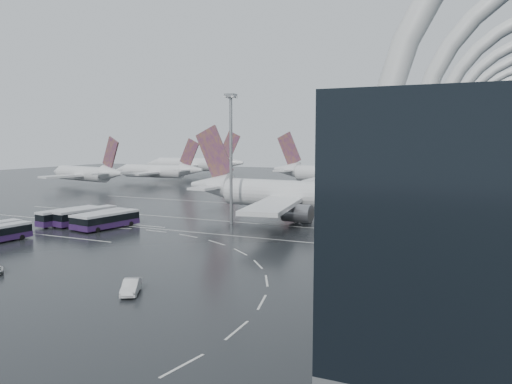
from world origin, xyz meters
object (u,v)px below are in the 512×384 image
at_px(airliner_main, 306,196).
at_px(gse_cart_belly_a, 345,218).
at_px(bus_row_near_d, 110,220).
at_px(jet_remote_mid, 159,171).
at_px(bus_row_near_c, 99,218).
at_px(airliner_gate_c, 381,170).
at_px(gse_cart_belly_d, 374,220).
at_px(jet_remote_west, 87,174).
at_px(bus_row_near_b, 86,216).
at_px(jet_remote_far, 196,164).
at_px(floodlight_mast, 231,143).
at_px(van_curve_c, 131,287).
at_px(gse_cart_belly_e, 325,209).
at_px(airliner_gate_b, 344,175).
at_px(gse_cart_belly_b, 339,216).
at_px(bus_row_near_a, 68,216).

relative_size(airliner_main, gse_cart_belly_a, 26.58).
xyz_separation_m(airliner_main, bus_row_near_d, (-31.75, -26.79, -3.53)).
distance_m(jet_remote_mid, bus_row_near_d, 107.32).
distance_m(bus_row_near_c, gse_cart_belly_a, 52.04).
relative_size(airliner_gate_c, gse_cart_belly_d, 22.87).
distance_m(jet_remote_west, bus_row_near_b, 87.94).
bearing_deg(jet_remote_far, floodlight_mast, 115.47).
bearing_deg(bus_row_near_c, airliner_gate_c, -7.79).
bearing_deg(floodlight_mast, jet_remote_far, 124.58).
distance_m(airliner_main, van_curve_c, 59.19).
relative_size(jet_remote_far, gse_cart_belly_e, 24.18).
distance_m(bus_row_near_b, van_curve_c, 51.72).
distance_m(jet_remote_west, bus_row_near_d, 94.74).
bearing_deg(gse_cart_belly_a, jet_remote_west, 161.43).
relative_size(airliner_main, bus_row_near_c, 4.77).
xyz_separation_m(gse_cart_belly_a, gse_cart_belly_d, (6.43, -0.37, 0.02)).
bearing_deg(jet_remote_far, airliner_gate_c, 174.80).
height_order(gse_cart_belly_a, gse_cart_belly_d, gse_cart_belly_d).
height_order(airliner_gate_b, bus_row_near_d, airliner_gate_b).
height_order(jet_remote_mid, gse_cart_belly_b, jet_remote_mid).
distance_m(airliner_gate_c, jet_remote_mid, 93.21).
distance_m(jet_remote_mid, gse_cart_belly_b, 111.60).
xyz_separation_m(airliner_gate_c, gse_cart_belly_a, (12.81, -107.76, -4.33)).
height_order(airliner_gate_c, gse_cart_belly_a, airliner_gate_c).
bearing_deg(van_curve_c, airliner_gate_b, 64.86).
bearing_deg(gse_cart_belly_a, jet_remote_mid, 146.34).
bearing_deg(airliner_gate_c, jet_remote_west, -159.13).
distance_m(airliner_gate_c, bus_row_near_c, 140.07).
relative_size(airliner_main, jet_remote_mid, 1.49).
bearing_deg(bus_row_near_d, van_curve_c, -127.20).
xyz_separation_m(jet_remote_mid, van_curve_c, (85.56, -124.64, -3.88)).
relative_size(airliner_gate_c, bus_row_near_b, 3.93).
xyz_separation_m(bus_row_near_b, bus_row_near_d, (7.90, -1.76, -0.08)).
distance_m(airliner_main, bus_row_near_d, 41.69).
bearing_deg(jet_remote_far, bus_row_near_c, 104.60).
xyz_separation_m(airliner_main, airliner_gate_c, (-4.50, 110.41, -0.33)).
relative_size(airliner_gate_b, jet_remote_west, 1.37).
distance_m(airliner_main, bus_row_near_b, 47.01).
height_order(bus_row_near_a, gse_cart_belly_e, bus_row_near_a).
xyz_separation_m(jet_remote_mid, gse_cart_belly_b, (92.91, -61.70, -4.06)).
bearing_deg(airliner_gate_c, bus_row_near_a, -121.75).
distance_m(gse_cart_belly_b, gse_cart_belly_e, 11.59).
distance_m(airliner_gate_b, gse_cart_belly_e, 54.87).
bearing_deg(jet_remote_mid, bus_row_near_d, 118.46).
bearing_deg(floodlight_mast, airliner_main, 41.60).
bearing_deg(bus_row_near_c, gse_cart_belly_e, -36.71).
xyz_separation_m(airliner_main, airliner_gate_b, (-9.22, 67.46, -0.13)).
bearing_deg(gse_cart_belly_e, airliner_gate_c, 92.85).
bearing_deg(gse_cart_belly_b, van_curve_c, -96.66).
relative_size(jet_remote_mid, floodlight_mast, 1.54).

